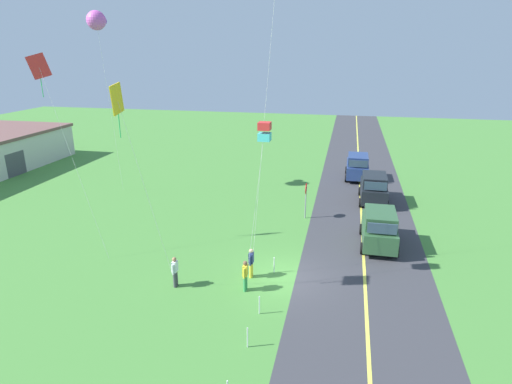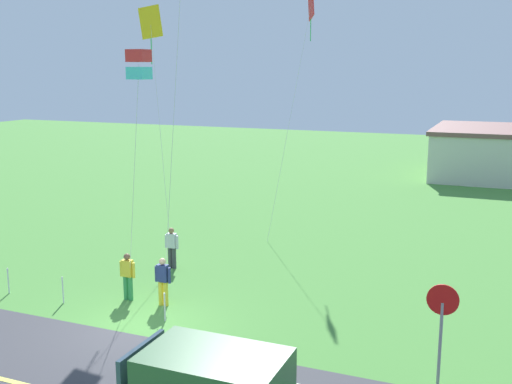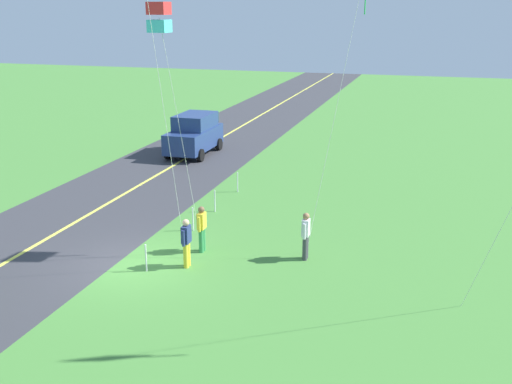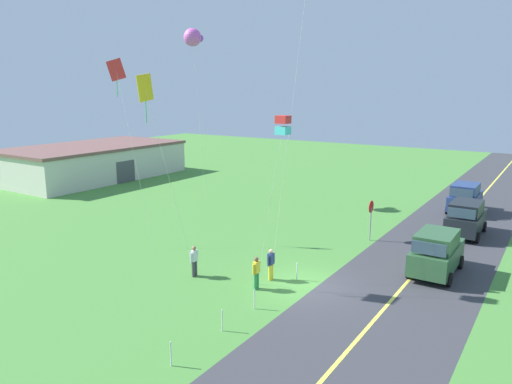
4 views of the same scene
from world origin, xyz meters
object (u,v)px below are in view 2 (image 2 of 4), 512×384
at_px(kite_red_low, 139,65).
at_px(kite_yellow_high, 151,27).
at_px(person_adult_near, 128,275).
at_px(stop_sign, 442,315).
at_px(kite_pink_drift, 310,10).
at_px(person_child_watcher, 172,246).
at_px(person_adult_companion, 163,280).

xyz_separation_m(kite_red_low, kite_yellow_high, (-2.99, 5.52, 1.50)).
bearing_deg(kite_red_low, person_adult_near, 150.02).
bearing_deg(stop_sign, kite_yellow_high, 150.78).
xyz_separation_m(kite_red_low, kite_pink_drift, (1.31, 12.28, 2.54)).
distance_m(stop_sign, person_child_watcher, 11.87).
xyz_separation_m(stop_sign, kite_pink_drift, (-7.71, 13.48, 8.41)).
bearing_deg(person_adult_near, kite_red_low, 110.39).
relative_size(stop_sign, kite_red_low, 0.31).
height_order(person_adult_near, person_child_watcher, same).
bearing_deg(kite_red_low, kite_yellow_high, 118.46).
bearing_deg(person_child_watcher, kite_red_low, 154.93).
distance_m(person_child_watcher, kite_yellow_high, 8.54).
xyz_separation_m(person_adult_companion, kite_pink_drift, (1.14, 11.59, 9.35)).
height_order(person_adult_companion, kite_pink_drift, kite_pink_drift).
xyz_separation_m(stop_sign, kite_yellow_high, (-12.01, 6.72, 7.36)).
xyz_separation_m(kite_yellow_high, kite_pink_drift, (4.30, 6.76, 1.05)).
relative_size(person_adult_near, kite_pink_drift, 0.14).
height_order(person_adult_near, kite_pink_drift, kite_pink_drift).
bearing_deg(person_adult_near, stop_sign, 129.96).
bearing_deg(kite_pink_drift, person_child_watcher, -109.26).
distance_m(person_adult_near, kite_red_low, 6.94).
height_order(person_adult_near, person_adult_companion, same).
bearing_deg(person_adult_companion, person_adult_near, 146.43).
relative_size(person_adult_near, kite_red_low, 0.20).
relative_size(person_child_watcher, kite_yellow_high, 0.16).
bearing_deg(person_adult_companion, kite_pink_drift, 50.40).
distance_m(kite_yellow_high, kite_pink_drift, 8.08).
distance_m(person_adult_companion, kite_pink_drift, 14.94).
bearing_deg(kite_pink_drift, kite_red_low, -96.07).
relative_size(stop_sign, person_child_watcher, 1.60).
distance_m(stop_sign, kite_pink_drift, 17.66).
xyz_separation_m(person_adult_companion, person_child_watcher, (-1.70, 3.48, 0.00)).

